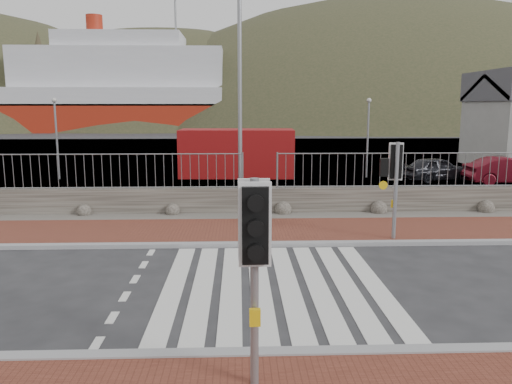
{
  "coord_description": "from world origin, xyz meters",
  "views": [
    {
      "loc": [
        -0.73,
        -9.94,
        3.72
      ],
      "look_at": [
        -0.28,
        3.0,
        1.48
      ],
      "focal_mm": 35.0,
      "sensor_mm": 36.0,
      "label": 1
    }
  ],
  "objects_px": {
    "ferry": "(81,95)",
    "traffic_signal_far": "(395,170)",
    "streetlight": "(244,77)",
    "shipping_container": "(237,153)",
    "car_b": "(508,171)",
    "traffic_signal_near": "(254,240)",
    "car_a": "(436,169)"
  },
  "relations": [
    {
      "from": "ferry",
      "to": "car_b",
      "type": "xyz_separation_m",
      "value": [
        36.85,
        -54.58,
        -4.71
      ]
    },
    {
      "from": "car_b",
      "to": "shipping_container",
      "type": "bearing_deg",
      "value": 76.82
    },
    {
      "from": "ferry",
      "to": "shipping_container",
      "type": "relative_size",
      "value": 8.34
    },
    {
      "from": "traffic_signal_near",
      "to": "streetlight",
      "type": "distance_m",
      "value": 12.23
    },
    {
      "from": "ferry",
      "to": "car_a",
      "type": "distance_m",
      "value": 63.34
    },
    {
      "from": "streetlight",
      "to": "car_a",
      "type": "bearing_deg",
      "value": 36.95
    },
    {
      "from": "traffic_signal_far",
      "to": "shipping_container",
      "type": "height_order",
      "value": "traffic_signal_far"
    },
    {
      "from": "streetlight",
      "to": "car_a",
      "type": "distance_m",
      "value": 12.41
    },
    {
      "from": "shipping_container",
      "to": "car_a",
      "type": "relative_size",
      "value": 1.68
    },
    {
      "from": "ferry",
      "to": "traffic_signal_far",
      "type": "distance_m",
      "value": 70.47
    },
    {
      "from": "ferry",
      "to": "car_a",
      "type": "bearing_deg",
      "value": -57.59
    },
    {
      "from": "streetlight",
      "to": "car_b",
      "type": "xyz_separation_m",
      "value": [
        12.73,
        5.23,
        -4.08
      ]
    },
    {
      "from": "traffic_signal_near",
      "to": "ferry",
      "type": "bearing_deg",
      "value": 107.52
    },
    {
      "from": "streetlight",
      "to": "shipping_container",
      "type": "relative_size",
      "value": 1.4
    },
    {
      "from": "traffic_signal_near",
      "to": "traffic_signal_far",
      "type": "bearing_deg",
      "value": 59.59
    },
    {
      "from": "traffic_signal_far",
      "to": "car_a",
      "type": "bearing_deg",
      "value": -113.77
    },
    {
      "from": "traffic_signal_far",
      "to": "car_b",
      "type": "bearing_deg",
      "value": -128.02
    },
    {
      "from": "traffic_signal_near",
      "to": "shipping_container",
      "type": "bearing_deg",
      "value": 89.7
    },
    {
      "from": "streetlight",
      "to": "shipping_container",
      "type": "xyz_separation_m",
      "value": [
        -0.28,
        8.56,
        -3.48
      ]
    },
    {
      "from": "ferry",
      "to": "car_b",
      "type": "distance_m",
      "value": 66.02
    },
    {
      "from": "traffic_signal_far",
      "to": "streetlight",
      "type": "height_order",
      "value": "streetlight"
    },
    {
      "from": "traffic_signal_far",
      "to": "shipping_container",
      "type": "xyz_separation_m",
      "value": [
        -4.35,
        13.25,
        -0.75
      ]
    },
    {
      "from": "shipping_container",
      "to": "ferry",
      "type": "bearing_deg",
      "value": 117.26
    },
    {
      "from": "streetlight",
      "to": "car_b",
      "type": "height_order",
      "value": "streetlight"
    },
    {
      "from": "traffic_signal_far",
      "to": "car_a",
      "type": "height_order",
      "value": "traffic_signal_far"
    },
    {
      "from": "shipping_container",
      "to": "car_b",
      "type": "height_order",
      "value": "shipping_container"
    },
    {
      "from": "car_b",
      "to": "car_a",
      "type": "bearing_deg",
      "value": 68.28
    },
    {
      "from": "traffic_signal_near",
      "to": "car_b",
      "type": "bearing_deg",
      "value": 52.35
    },
    {
      "from": "traffic_signal_far",
      "to": "car_b",
      "type": "distance_m",
      "value": 13.23
    },
    {
      "from": "car_a",
      "to": "car_b",
      "type": "distance_m",
      "value": 3.25
    },
    {
      "from": "ferry",
      "to": "traffic_signal_near",
      "type": "bearing_deg",
      "value": -71.42
    },
    {
      "from": "traffic_signal_near",
      "to": "shipping_container",
      "type": "xyz_separation_m",
      "value": [
        -0.27,
        20.49,
        -0.8
      ]
    }
  ]
}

